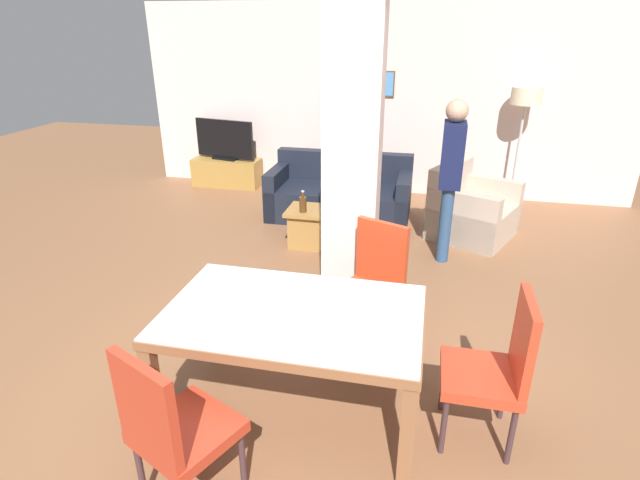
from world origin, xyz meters
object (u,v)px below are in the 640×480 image
floor_lamp (525,106)px  tv_screen (225,140)px  dining_table (294,331)px  standing_person (451,171)px  dining_chair_near_left (172,426)px  bottle (303,204)px  coffee_table (312,227)px  tv_stand (227,172)px  sofa (340,196)px  dining_chair_head_right (497,365)px  dining_chair_far_right (373,280)px  armchair (470,212)px

floor_lamp → tv_screen: bearing=179.1°
dining_table → standing_person: standing_person is taller
dining_chair_near_left → bottle: size_ratio=4.00×
coffee_table → tv_stand: size_ratio=0.54×
sofa → dining_chair_head_right: bearing=113.6°
dining_chair_far_right → dining_chair_near_left: (-0.79, -1.75, 0.00)m
armchair → tv_screen: tv_screen is taller
dining_table → standing_person: bearing=69.7°
bottle → tv_screen: bearing=130.5°
dining_chair_near_left → dining_chair_head_right: bearing=52.5°
dining_chair_head_right → bottle: dining_chair_head_right is taller
bottle → standing_person: standing_person is taller
dining_chair_near_left → coffee_table: bearing=116.8°
sofa → floor_lamp: 2.70m
floor_lamp → standing_person: standing_person is taller
dining_chair_near_left → tv_stand: (-1.98, 5.50, -0.33)m
dining_chair_near_left → coffee_table: size_ratio=1.74×
dining_chair_head_right → floor_lamp: size_ratio=0.61×
coffee_table → tv_screen: size_ratio=0.58×
sofa → coffee_table: sofa is taller
sofa → tv_stand: sofa is taller
dining_chair_far_right → standing_person: 1.89m
dining_chair_head_right → armchair: (0.05, 3.35, -0.25)m
tv_screen → tv_stand: bearing=-0.0°
tv_screen → standing_person: standing_person is taller
tv_screen → floor_lamp: (4.30, -0.07, 0.66)m
dining_chair_far_right → tv_screen: 4.67m
dining_chair_far_right → dining_table: bearing=90.0°
tv_stand → tv_screen: bearing=0.0°
bottle → dining_chair_head_right: bearing=-54.4°
dining_chair_far_right → sofa: 2.88m
bottle → tv_screen: tv_screen is taller
armchair → standing_person: 1.05m
tv_stand → tv_screen: 0.51m
coffee_table → floor_lamp: size_ratio=0.35×
standing_person → bottle: bearing=93.9°
coffee_table → tv_screen: bearing=133.2°
sofa → standing_person: size_ratio=1.07×
tv_screen → sofa: bearing=165.6°
bottle → coffee_table: bearing=52.8°
armchair → dining_table: bearing=3.7°
coffee_table → dining_table: bearing=-79.1°
dining_table → dining_chair_far_right: bearing=66.3°
dining_chair_far_right → standing_person: standing_person is taller
dining_chair_head_right → dining_chair_near_left: 1.84m
sofa → floor_lamp: (2.29, 0.91, 1.11)m
armchair → standing_person: size_ratio=0.69×
armchair → dining_chair_far_right: bearing=4.8°
sofa → coffee_table: (-0.14, -1.01, -0.06)m
dining_table → bottle: dining_table is taller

